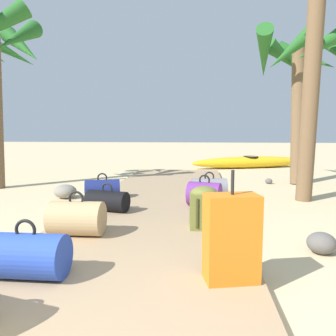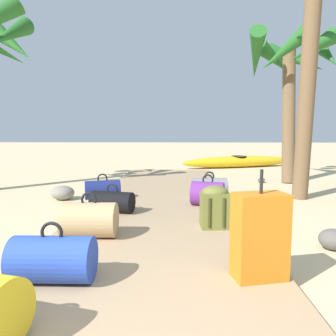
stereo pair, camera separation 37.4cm
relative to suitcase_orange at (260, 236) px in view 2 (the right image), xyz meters
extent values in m
plane|color=#D1BA8C|center=(-0.85, 1.89, -0.40)|extent=(60.00, 60.00, 0.00)
cube|color=tan|center=(-0.85, 2.71, -0.36)|extent=(2.20, 8.23, 0.08)
cube|color=orange|center=(0.00, 0.00, 0.00)|extent=(0.42, 0.30, 0.64)
cylinder|color=black|center=(0.00, 0.00, 0.41)|extent=(0.02, 0.02, 0.18)
cylinder|color=tan|center=(-1.52, 0.90, -0.14)|extent=(0.56, 0.37, 0.36)
torus|color=black|center=(-1.52, 0.90, 0.07)|extent=(0.16, 0.03, 0.16)
cylinder|color=#6B2D84|center=(-0.17, 2.38, -0.14)|extent=(0.54, 0.46, 0.35)
torus|color=black|center=(-0.17, 2.38, 0.06)|extent=(0.16, 0.07, 0.16)
cylinder|color=#2847B7|center=(-1.51, -0.11, -0.15)|extent=(0.58, 0.34, 0.34)
torus|color=black|center=(-1.51, -0.11, 0.05)|extent=(0.16, 0.02, 0.16)
cube|color=olive|center=(-0.19, 1.28, -0.12)|extent=(0.33, 0.28, 0.40)
ellipsoid|color=olive|center=(-0.19, 1.28, 0.08)|extent=(0.31, 0.26, 0.16)
cylinder|color=#333516|center=(-0.26, 1.15, -0.12)|extent=(0.04, 0.04, 0.32)
cylinder|color=#333516|center=(-0.10, 1.16, -0.12)|extent=(0.04, 0.04, 0.32)
cylinder|color=slate|center=(-0.08, 3.02, -0.16)|extent=(0.60, 0.38, 0.32)
torus|color=black|center=(-0.08, 3.02, 0.03)|extent=(0.17, 0.04, 0.16)
cylinder|color=black|center=(-1.49, 1.94, -0.18)|extent=(0.61, 0.40, 0.28)
torus|color=black|center=(-1.49, 1.94, -0.01)|extent=(0.17, 0.06, 0.16)
cylinder|color=navy|center=(-1.82, 2.78, -0.17)|extent=(0.62, 0.45, 0.30)
torus|color=black|center=(-1.82, 2.78, 0.01)|extent=(0.16, 0.07, 0.16)
cylinder|color=brown|center=(1.52, 3.17, 1.70)|extent=(0.26, 0.52, 4.21)
cylinder|color=brown|center=(1.90, 5.20, 1.11)|extent=(0.29, 0.58, 3.03)
cone|color=#236023|center=(2.64, 5.13, 2.46)|extent=(0.49, 1.49, 1.05)
cone|color=#236023|center=(2.21, 5.83, 2.49)|extent=(1.43, 0.94, 0.91)
cone|color=#236023|center=(1.72, 5.70, 2.45)|extent=(1.15, 0.72, 0.87)
cone|color=#236023|center=(1.15, 5.34, 2.47)|extent=(0.62, 1.55, 1.04)
cone|color=#236023|center=(1.59, 4.74, 2.43)|extent=(1.13, 0.92, 0.94)
cone|color=#236023|center=(2.14, 4.63, 2.47)|extent=(1.31, 0.82, 0.90)
cone|color=#236023|center=(-3.78, 3.89, 2.58)|extent=(0.53, 1.28, 0.94)
cone|color=#236023|center=(-4.06, 4.53, 2.57)|extent=(1.29, 0.96, 0.99)
ellipsoid|color=gold|center=(1.36, 8.23, -0.22)|extent=(3.91, 1.84, 0.37)
torus|color=black|center=(1.36, 8.23, -0.05)|extent=(0.62, 0.62, 0.05)
ellipsoid|color=#5B5651|center=(1.29, 5.04, -0.34)|extent=(0.20, 0.19, 0.12)
ellipsoid|color=gray|center=(-2.59, 3.07, -0.28)|extent=(0.48, 0.46, 0.24)
ellipsoid|color=#5B5651|center=(0.94, 0.83, -0.30)|extent=(0.38, 0.38, 0.21)
camera|label=1|loc=(-0.23, -2.31, 0.77)|focal=34.68mm
camera|label=2|loc=(-0.60, -2.34, 0.77)|focal=34.68mm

